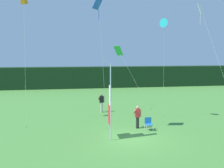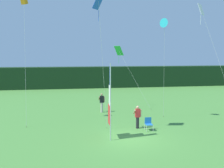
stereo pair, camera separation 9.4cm
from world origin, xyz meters
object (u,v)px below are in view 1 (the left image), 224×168
object	(u,v)px
folding_chair	(149,123)
kite_green_diamond_4	(119,53)
kite_blue_diamond_2	(99,7)
kite_white_diamond_3	(203,16)
banner_flag	(110,103)
person_near_banner	(138,116)
kite_cyan_delta_1	(164,24)
kite_orange_box_5	(24,2)
person_mid_field	(101,102)

from	to	relation	value
folding_chair	kite_green_diamond_4	size ratio (longest dim) A/B	0.15
kite_blue_diamond_2	kite_white_diamond_3	distance (m)	8.55
banner_flag	folding_chair	bearing A→B (deg)	25.47
person_near_banner	kite_white_diamond_3	bearing A→B (deg)	14.12
person_near_banner	kite_cyan_delta_1	distance (m)	7.59
kite_green_diamond_4	kite_orange_box_5	size ratio (longest dim) A/B	0.64
kite_orange_box_5	kite_cyan_delta_1	bearing A→B (deg)	-4.27
kite_blue_diamond_2	kite_green_diamond_4	bearing A→B (deg)	70.04
kite_blue_diamond_2	kite_green_diamond_4	size ratio (longest dim) A/B	1.51
person_mid_field	kite_green_diamond_4	bearing A→B (deg)	42.58
kite_orange_box_5	banner_flag	bearing A→B (deg)	-39.90
folding_chair	kite_orange_box_5	world-z (taller)	kite_orange_box_5
person_near_banner	kite_orange_box_5	distance (m)	11.90
person_near_banner	kite_green_diamond_4	distance (m)	8.62
person_mid_field	folding_chair	bearing A→B (deg)	-66.48
person_near_banner	person_mid_field	distance (m)	5.80
kite_white_diamond_3	person_near_banner	bearing A→B (deg)	-165.88
person_near_banner	kite_green_diamond_4	xyz separation A→B (m)	(0.05, 7.30, 4.58)
person_near_banner	folding_chair	world-z (taller)	person_near_banner
folding_chair	kite_cyan_delta_1	bearing A→B (deg)	52.57
person_mid_field	kite_green_diamond_4	distance (m)	5.29
person_mid_field	kite_white_diamond_3	xyz separation A→B (m)	(7.45, -4.07, 7.35)
banner_flag	person_near_banner	xyz separation A→B (m)	(2.32, 1.97, -1.42)
person_mid_field	folding_chair	size ratio (longest dim) A/B	1.96
person_mid_field	folding_chair	world-z (taller)	person_mid_field
kite_orange_box_5	folding_chair	bearing A→B (deg)	-21.12
kite_cyan_delta_1	person_near_banner	bearing A→B (deg)	-142.53
kite_cyan_delta_1	kite_blue_diamond_2	xyz separation A→B (m)	(-5.44, -2.63, 0.68)
person_mid_field	kite_green_diamond_4	xyz separation A→B (m)	(2.01, 1.85, 4.53)
person_near_banner	folding_chair	size ratio (longest dim) A/B	1.86
kite_green_diamond_4	kite_orange_box_5	distance (m)	9.98
folding_chair	kite_cyan_delta_1	size ratio (longest dim) A/B	0.11
person_near_banner	kite_blue_diamond_2	bearing A→B (deg)	-167.61
banner_flag	kite_green_diamond_4	xyz separation A→B (m)	(2.37, 9.28, 3.16)
folding_chair	banner_flag	bearing A→B (deg)	-154.53
person_mid_field	kite_cyan_delta_1	bearing A→B (deg)	-37.01
person_mid_field	folding_chair	xyz separation A→B (m)	(2.62, -6.01, -0.42)
person_near_banner	kite_blue_diamond_2	xyz separation A→B (m)	(-2.83, -0.62, 7.51)
person_near_banner	kite_cyan_delta_1	xyz separation A→B (m)	(2.62, 2.01, 6.83)
person_mid_field	kite_blue_diamond_2	size ratio (longest dim) A/B	0.19
kite_blue_diamond_2	person_mid_field	bearing A→B (deg)	81.88
banner_flag	kite_orange_box_5	bearing A→B (deg)	140.10
banner_flag	person_mid_field	xyz separation A→B (m)	(0.36, 7.43, -1.36)
banner_flag	kite_orange_box_5	size ratio (longest dim) A/B	0.50
kite_green_diamond_4	kite_orange_box_5	bearing A→B (deg)	-150.90
kite_blue_diamond_2	kite_white_diamond_3	bearing A→B (deg)	13.53
person_mid_field	kite_orange_box_5	world-z (taller)	kite_orange_box_5
banner_flag	folding_chair	world-z (taller)	banner_flag
banner_flag	kite_white_diamond_3	size ratio (longest dim) A/B	0.52
kite_blue_diamond_2	kite_green_diamond_4	world-z (taller)	kite_blue_diamond_2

